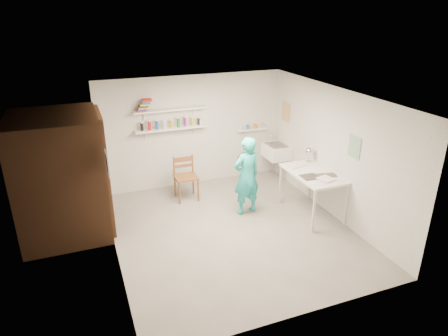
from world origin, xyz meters
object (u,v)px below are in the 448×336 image
object	(u,v)px
man	(246,176)
wall_clock	(244,159)
desk_lamp	(310,151)
belfast_sink	(276,151)
wooden_chair	(186,177)
work_table	(312,193)

from	to	relation	value
man	wall_clock	xyz separation A→B (m)	(0.04, 0.22, 0.25)
desk_lamp	wall_clock	bearing A→B (deg)	171.42
belfast_sink	man	world-z (taller)	man
man	wall_clock	world-z (taller)	man
wooden_chair	wall_clock	bearing A→B (deg)	-38.27
belfast_sink	wooden_chair	bearing A→B (deg)	-174.90
wooden_chair	desk_lamp	xyz separation A→B (m)	(2.25, -0.95, 0.59)
wooden_chair	work_table	xyz separation A→B (m)	(2.04, -1.46, -0.06)
wall_clock	desk_lamp	world-z (taller)	wall_clock
wall_clock	wooden_chair	xyz separation A→B (m)	(-0.93, 0.76, -0.53)
man	desk_lamp	world-z (taller)	man
work_table	wall_clock	bearing A→B (deg)	147.29
belfast_sink	man	size ratio (longest dim) A/B	0.39
wall_clock	wooden_chair	bearing A→B (deg)	131.79
wall_clock	desk_lamp	distance (m)	1.33
man	wooden_chair	bearing A→B (deg)	-56.49
belfast_sink	wooden_chair	size ratio (longest dim) A/B	0.62
belfast_sink	wall_clock	size ratio (longest dim) A/B	2.19
wooden_chair	work_table	bearing A→B (deg)	-34.98
man	desk_lamp	xyz separation A→B (m)	(1.35, 0.02, 0.31)
desk_lamp	work_table	bearing A→B (deg)	-112.42
man	wooden_chair	world-z (taller)	man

